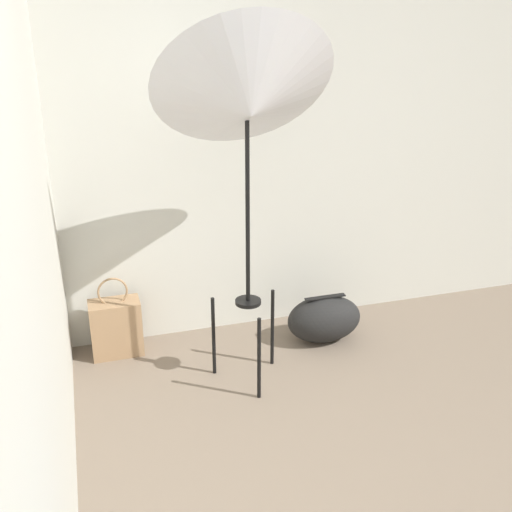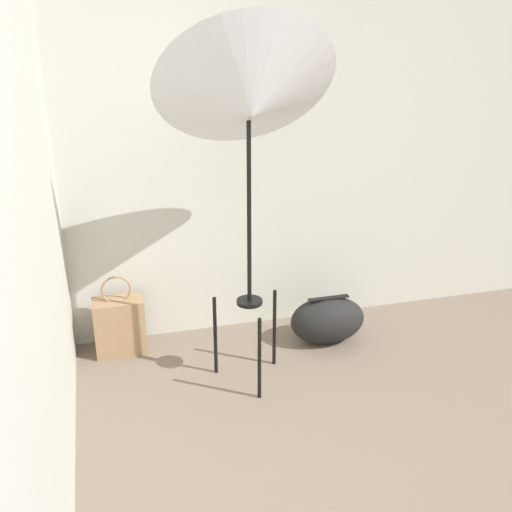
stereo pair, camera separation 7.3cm
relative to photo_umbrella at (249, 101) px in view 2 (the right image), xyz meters
The scene contains 5 objects.
wall_back 0.77m from the photo_umbrella, 59.24° to the left, with size 8.00×0.05×2.60m.
wall_side_left 1.28m from the photo_umbrella, 138.23° to the right, with size 0.05×8.00×2.60m.
photo_umbrella is the anchor object (origin of this frame).
tote_bag 1.54m from the photo_umbrella, 144.68° to the left, with size 0.29×0.17×0.48m.
duffel_bag 1.47m from the photo_umbrella, 25.34° to the left, with size 0.46×0.28×0.29m.
Camera 2 is at (-1.09, -0.87, 1.84)m, focal length 42.00 mm.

